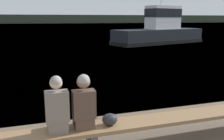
{
  "coord_description": "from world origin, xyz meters",
  "views": [
    {
      "loc": [
        -0.61,
        -0.68,
        2.36
      ],
      "look_at": [
        1.61,
        6.32,
        0.84
      ],
      "focal_mm": 40.0,
      "sensor_mm": 36.0,
      "label": 1
    }
  ],
  "objects_px": {
    "bench_main": "(91,131)",
    "person_right": "(84,104)",
    "person_left": "(57,108)",
    "shopping_bag": "(110,119)",
    "tugboat_red": "(160,32)"
  },
  "relations": [
    {
      "from": "bench_main",
      "to": "tugboat_red",
      "type": "bearing_deg",
      "value": 58.52
    },
    {
      "from": "bench_main",
      "to": "shopping_bag",
      "type": "relative_size",
      "value": 29.95
    },
    {
      "from": "person_left",
      "to": "person_right",
      "type": "height_order",
      "value": "person_left"
    },
    {
      "from": "shopping_bag",
      "to": "tugboat_red",
      "type": "bearing_deg",
      "value": 59.33
    },
    {
      "from": "person_left",
      "to": "shopping_bag",
      "type": "height_order",
      "value": "person_left"
    },
    {
      "from": "person_left",
      "to": "bench_main",
      "type": "bearing_deg",
      "value": -0.48
    },
    {
      "from": "bench_main",
      "to": "person_right",
      "type": "relative_size",
      "value": 8.59
    },
    {
      "from": "bench_main",
      "to": "person_right",
      "type": "bearing_deg",
      "value": 178.36
    },
    {
      "from": "person_right",
      "to": "shopping_bag",
      "type": "bearing_deg",
      "value": -2.18
    },
    {
      "from": "person_left",
      "to": "shopping_bag",
      "type": "xyz_separation_m",
      "value": [
        0.91,
        -0.02,
        -0.32
      ]
    },
    {
      "from": "person_left",
      "to": "person_right",
      "type": "xyz_separation_m",
      "value": [
        0.45,
        -0.0,
        0.01
      ]
    },
    {
      "from": "bench_main",
      "to": "person_left",
      "type": "distance_m",
      "value": 0.76
    },
    {
      "from": "shopping_bag",
      "to": "person_left",
      "type": "bearing_deg",
      "value": 178.82
    },
    {
      "from": "person_right",
      "to": "shopping_bag",
      "type": "relative_size",
      "value": 3.49
    },
    {
      "from": "person_right",
      "to": "shopping_bag",
      "type": "distance_m",
      "value": 0.57
    }
  ]
}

